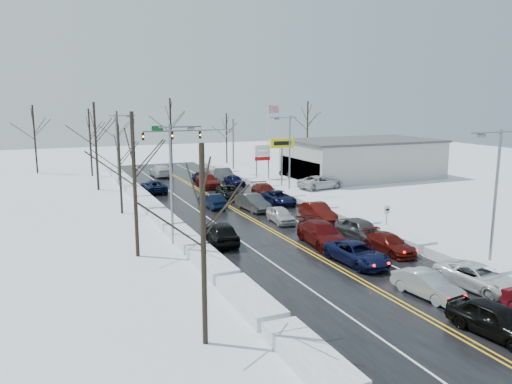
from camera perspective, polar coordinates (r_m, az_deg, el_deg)
name	(u,v)px	position (r m, az deg, el deg)	size (l,w,h in m)	color
ground	(255,221)	(44.80, -0.09, -3.38)	(160.00, 160.00, 0.00)	silver
road_surface	(247,217)	(46.59, -1.05, -2.83)	(14.00, 84.00, 0.01)	black
snow_bank_left	(166,225)	(44.37, -10.20, -3.69)	(1.75, 72.00, 0.74)	white
snow_bank_right	(318,210)	(49.88, 7.06, -2.02)	(1.75, 72.00, 0.74)	white
traffic_signal_mast	(200,138)	(71.20, -6.45, 6.21)	(13.28, 0.39, 8.00)	slate
tires_plus_sign	(282,146)	(62.68, 3.00, 5.23)	(3.20, 0.34, 6.00)	slate
used_vehicles_sign	(263,155)	(68.25, 0.75, 4.27)	(2.20, 0.22, 4.65)	slate
speed_limit_sign	(387,214)	(41.79, 14.74, -2.45)	(0.55, 0.09, 2.35)	slate
flagpole	(269,131)	(77.21, 1.51, 6.93)	(1.87, 1.20, 10.00)	silver
dealership_building	(362,158)	(71.52, 12.01, 3.79)	(20.40, 12.40, 5.30)	#A7A7A2
streetlight_se	(494,190)	(34.03, 25.53, 0.26)	(3.20, 0.25, 9.00)	slate
streetlight_ne	(288,149)	(56.33, 3.69, 4.95)	(3.20, 0.25, 9.00)	slate
streetlight_sw	(174,174)	(37.44, -9.40, 2.00)	(3.20, 0.25, 9.00)	slate
streetlight_nw	(119,144)	(64.81, -15.43, 5.32)	(3.20, 0.25, 9.00)	slate
tree_left_a	(203,206)	(21.36, -6.11, -1.65)	(3.60, 3.60, 9.00)	#2D231C
tree_left_b	(133,157)	(34.64, -13.83, 3.95)	(4.00, 4.00, 10.00)	#2D231C
tree_left_c	(119,152)	(48.67, -15.38, 4.46)	(3.40, 3.40, 8.50)	#2D231C
tree_left_d	(95,129)	(62.35, -17.92, 6.87)	(4.20, 4.20, 10.50)	#2D231C
tree_left_e	(90,129)	(74.36, -18.49, 6.81)	(3.80, 3.80, 9.50)	#2D231C
tree_far_a	(34,126)	(80.07, -24.06, 6.92)	(4.00, 4.00, 10.00)	#2D231C
tree_far_b	(118,128)	(81.85, -15.54, 7.02)	(3.60, 3.60, 9.00)	#2D231C
tree_far_c	(170,119)	(81.31, -9.75, 8.21)	(4.40, 4.40, 11.00)	#2D231C
tree_far_d	(226,128)	(85.71, -3.40, 7.29)	(3.40, 3.40, 8.50)	#2D231C
tree_far_e	(308,118)	(92.75, 5.92, 8.36)	(4.20, 4.20, 10.50)	#2D231C
queued_car_0	(494,335)	(26.49, 25.56, -14.56)	(1.84, 4.58, 1.56)	black
queued_car_1	(427,297)	(29.82, 18.92, -11.24)	(1.47, 4.22, 1.39)	#9EA1A6
queued_car_2	(357,264)	(34.22, 11.47, -8.03)	(2.37, 5.15, 1.43)	#0B0F33
queued_car_3	(322,245)	(38.07, 7.56, -6.00)	(2.38, 5.85, 1.70)	#46090A
queued_car_4	(281,222)	(44.46, 2.84, -3.50)	(1.64, 4.08, 1.39)	#BCBCBE
queued_car_5	(253,210)	(49.28, -0.36, -2.09)	(1.68, 4.82, 1.59)	#3A3C3E
queued_car_6	(230,198)	(55.25, -2.98, -0.72)	(2.33, 5.05, 1.40)	black
queued_car_7	(208,187)	(62.59, -5.54, 0.58)	(2.24, 5.50, 1.60)	#520D0A
queued_car_8	(202,183)	(65.89, -6.15, 1.07)	(1.69, 4.19, 1.43)	black
queued_car_10	(477,289)	(32.02, 23.96, -10.08)	(2.35, 5.09, 1.41)	silver
queued_car_11	(389,253)	(37.13, 14.92, -6.70)	(1.88, 4.62, 1.34)	#480D09
queued_car_12	(361,240)	(39.71, 11.88, -5.44)	(2.01, 5.01, 1.71)	#393C3E
queued_car_13	(318,220)	(45.50, 7.05, -3.24)	(1.67, 4.79, 1.58)	#490D09
queued_car_14	(279,204)	(52.30, 2.64, -1.36)	(2.26, 4.90, 1.36)	black
queued_car_15	(265,198)	(55.61, 1.02, -0.64)	(2.10, 5.16, 1.50)	#480F09
queued_car_16	(235,185)	(63.51, -2.43, 0.76)	(1.56, 3.88, 1.32)	black
queued_car_17	(224,180)	(67.56, -3.64, 1.34)	(1.72, 4.93, 1.62)	#3C3E41
oncoming_car_0	(212,208)	(50.58, -5.00, -1.80)	(1.51, 4.33, 1.43)	black
oncoming_car_1	(154,192)	(60.02, -11.58, -0.02)	(2.42, 5.24, 1.46)	black
oncoming_car_2	(161,176)	(72.18, -10.85, 1.76)	(2.28, 5.62, 1.63)	silver
oncoming_car_3	(221,243)	(38.21, -3.99, -5.87)	(2.03, 5.04, 1.72)	black
parked_car_0	(320,189)	(61.66, 7.38, 0.39)	(2.67, 5.80, 1.61)	silver
parked_car_1	(324,181)	(67.11, 7.77, 1.20)	(1.90, 4.66, 1.35)	black
parked_car_2	(290,177)	(70.65, 3.90, 1.74)	(1.74, 4.32, 1.47)	#3C3F41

